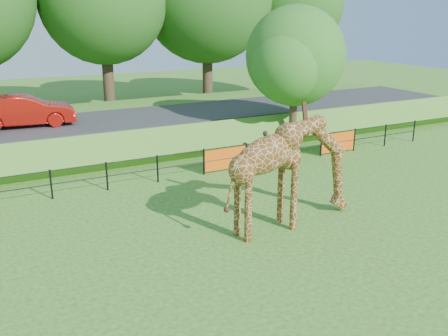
{
  "coord_description": "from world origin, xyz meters",
  "views": [
    {
      "loc": [
        -6.35,
        -9.63,
        6.35
      ],
      "look_at": [
        0.17,
        2.75,
        2.0
      ],
      "focal_mm": 40.0,
      "sensor_mm": 36.0,
      "label": 1
    }
  ],
  "objects_px": {
    "giraffe": "(292,173)",
    "car_red": "(25,111)",
    "tree_east": "(297,60)",
    "visitor": "(264,146)"
  },
  "relations": [
    {
      "from": "giraffe",
      "to": "car_red",
      "type": "xyz_separation_m",
      "value": [
        -6.16,
        12.07,
        0.43
      ]
    },
    {
      "from": "car_red",
      "to": "visitor",
      "type": "height_order",
      "value": "car_red"
    },
    {
      "from": "car_red",
      "to": "visitor",
      "type": "distance_m",
      "value": 10.93
    },
    {
      "from": "giraffe",
      "to": "car_red",
      "type": "relative_size",
      "value": 1.1
    },
    {
      "from": "giraffe",
      "to": "visitor",
      "type": "xyz_separation_m",
      "value": [
        3.12,
        6.47,
        -1.03
      ]
    },
    {
      "from": "tree_east",
      "to": "car_red",
      "type": "bearing_deg",
      "value": 158.24
    },
    {
      "from": "giraffe",
      "to": "tree_east",
      "type": "bearing_deg",
      "value": 49.24
    },
    {
      "from": "giraffe",
      "to": "visitor",
      "type": "relative_size",
      "value": 3.53
    },
    {
      "from": "giraffe",
      "to": "car_red",
      "type": "height_order",
      "value": "giraffe"
    },
    {
      "from": "car_red",
      "to": "tree_east",
      "type": "distance_m",
      "value": 12.63
    }
  ]
}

